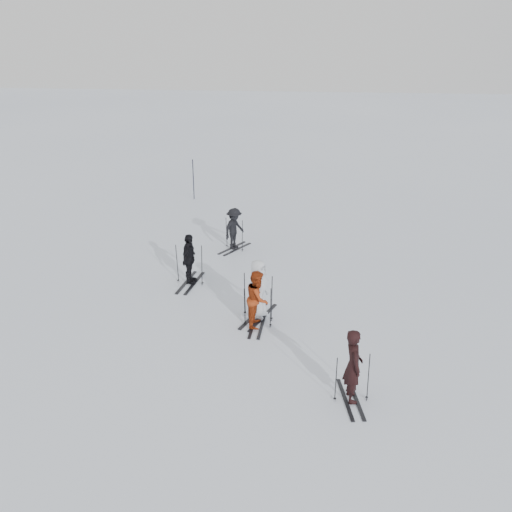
{
  "coord_description": "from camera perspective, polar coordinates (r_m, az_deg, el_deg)",
  "views": [
    {
      "loc": [
        2.0,
        -15.07,
        7.49
      ],
      "look_at": [
        0.0,
        1.0,
        1.0
      ],
      "focal_mm": 40.0,
      "sensor_mm": 36.0,
      "label": 1
    }
  ],
  "objects": [
    {
      "name": "ground",
      "position": [
        16.95,
        -0.42,
        -4.39
      ],
      "size": [
        120.0,
        120.0,
        0.0
      ],
      "primitive_type": "plane",
      "color": "silver",
      "rests_on": "ground"
    },
    {
      "name": "skier_near_dark",
      "position": [
        12.44,
        9.68,
        -10.85
      ],
      "size": [
        0.51,
        0.68,
        1.68
      ],
      "primitive_type": "imported",
      "rotation": [
        0.0,
        0.0,
        1.76
      ],
      "color": "black",
      "rests_on": "ground"
    },
    {
      "name": "skier_red",
      "position": [
        15.19,
        0.16,
        -4.36
      ],
      "size": [
        0.61,
        0.77,
        1.57
      ],
      "primitive_type": "imported",
      "rotation": [
        0.0,
        0.0,
        1.55
      ],
      "color": "#903010",
      "rests_on": "ground"
    },
    {
      "name": "skier_grey",
      "position": [
        15.61,
        0.22,
        -3.4
      ],
      "size": [
        0.76,
        0.94,
        1.67
      ],
      "primitive_type": "imported",
      "rotation": [
        0.0,
        0.0,
        1.25
      ],
      "color": "silver",
      "rests_on": "ground"
    },
    {
      "name": "skier_uphill_left",
      "position": [
        17.82,
        -6.69,
        -0.37
      ],
      "size": [
        0.49,
        0.97,
        1.6
      ],
      "primitive_type": "imported",
      "rotation": [
        0.0,
        0.0,
        1.46
      ],
      "color": "black",
      "rests_on": "ground"
    },
    {
      "name": "skier_uphill_far",
      "position": [
        20.55,
        -2.19,
        2.69
      ],
      "size": [
        0.96,
        1.12,
        1.51
      ],
      "primitive_type": "imported",
      "rotation": [
        0.0,
        0.0,
        1.07
      ],
      "color": "black",
      "rests_on": "ground"
    },
    {
      "name": "skis_near_dark",
      "position": [
        12.58,
        9.61,
        -11.88
      ],
      "size": [
        1.69,
        1.11,
        1.14
      ],
      "primitive_type": null,
      "rotation": [
        0.0,
        0.0,
        1.76
      ],
      "color": "black",
      "rests_on": "ground"
    },
    {
      "name": "skis_red",
      "position": [
        15.28,
        0.16,
        -5.08
      ],
      "size": [
        1.58,
        0.86,
        1.14
      ],
      "primitive_type": null,
      "rotation": [
        0.0,
        0.0,
        1.55
      ],
      "color": "black",
      "rests_on": "ground"
    },
    {
      "name": "skis_grey",
      "position": [
        15.68,
        0.21,
        -3.95
      ],
      "size": [
        2.04,
        1.49,
        1.34
      ],
      "primitive_type": null,
      "rotation": [
        0.0,
        0.0,
        1.25
      ],
      "color": "black",
      "rests_on": "ground"
    },
    {
      "name": "skis_uphill_left",
      "position": [
        17.87,
        -6.68,
        -0.78
      ],
      "size": [
        1.91,
        1.15,
        1.33
      ],
      "primitive_type": null,
      "rotation": [
        0.0,
        0.0,
        1.46
      ],
      "color": "black",
      "rests_on": "ground"
    },
    {
      "name": "skis_uphill_far",
      "position": [
        20.61,
        -2.18,
        2.26
      ],
      "size": [
        1.84,
        1.53,
        1.18
      ],
      "primitive_type": null,
      "rotation": [
        0.0,
        0.0,
        1.07
      ],
      "color": "black",
      "rests_on": "ground"
    },
    {
      "name": "piste_marker",
      "position": [
        26.92,
        -6.28,
        7.62
      ],
      "size": [
        0.05,
        0.05,
        1.88
      ],
      "primitive_type": "cylinder",
      "rotation": [
        0.0,
        0.0,
        0.32
      ],
      "color": "black",
      "rests_on": "ground"
    }
  ]
}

